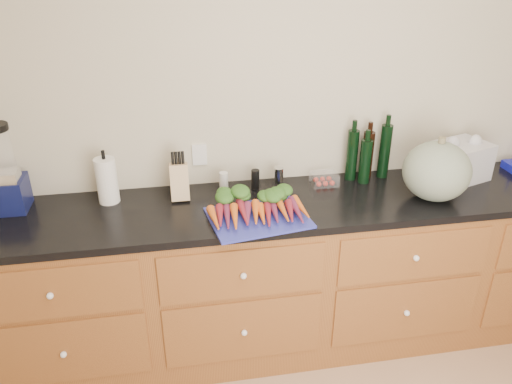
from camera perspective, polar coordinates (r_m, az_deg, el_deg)
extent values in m
cube|color=beige|center=(2.85, 5.52, 8.62)|extent=(4.10, 0.05, 2.60)
cube|color=brown|center=(2.96, 6.44, -9.26)|extent=(3.60, 0.60, 0.90)
cube|color=brown|center=(2.54, -22.42, -10.70)|extent=(0.82, 0.01, 0.28)
sphere|color=white|center=(2.52, -22.49, -10.92)|extent=(0.03, 0.03, 0.03)
cube|color=brown|center=(2.76, -21.09, -16.72)|extent=(0.82, 0.01, 0.38)
sphere|color=white|center=(2.75, -21.15, -16.95)|extent=(0.03, 0.03, 0.03)
cube|color=brown|center=(2.48, -1.49, -9.36)|extent=(0.82, 0.01, 0.28)
sphere|color=white|center=(2.46, -1.44, -9.57)|extent=(0.03, 0.03, 0.03)
cube|color=brown|center=(2.70, -1.40, -15.56)|extent=(0.82, 0.01, 0.38)
sphere|color=white|center=(2.69, -1.35, -15.79)|extent=(0.03, 0.03, 0.03)
cube|color=brown|center=(2.73, 17.70, -7.03)|extent=(0.82, 0.01, 0.28)
sphere|color=white|center=(2.72, 17.84, -7.21)|extent=(0.03, 0.03, 0.03)
cube|color=brown|center=(2.93, 16.72, -12.92)|extent=(0.82, 0.01, 0.38)
sphere|color=white|center=(2.92, 16.86, -13.11)|extent=(0.03, 0.03, 0.03)
cube|color=black|center=(2.71, 6.93, -1.16)|extent=(3.64, 0.62, 0.04)
cube|color=#2B32A0|center=(2.49, 0.25, -2.95)|extent=(0.53, 0.43, 0.01)
cone|color=orange|center=(2.43, -4.73, -3.03)|extent=(0.04, 0.21, 0.04)
cone|color=maroon|center=(2.43, -3.94, -2.96)|extent=(0.04, 0.21, 0.04)
cone|color=maroon|center=(2.44, -3.14, -2.90)|extent=(0.04, 0.21, 0.04)
cone|color=orange|center=(2.44, -2.35, -2.83)|extent=(0.04, 0.21, 0.04)
cone|color=maroon|center=(2.44, -1.57, -2.77)|extent=(0.04, 0.21, 0.04)
cone|color=maroon|center=(2.45, -0.78, -2.70)|extent=(0.04, 0.21, 0.04)
cone|color=orange|center=(2.45, 0.00, -2.64)|extent=(0.04, 0.21, 0.04)
ellipsoid|color=#22501A|center=(2.57, -2.83, -0.95)|extent=(0.21, 0.13, 0.06)
cone|color=orange|center=(2.46, 0.68, -2.58)|extent=(0.04, 0.21, 0.04)
cone|color=maroon|center=(2.46, 1.45, -2.51)|extent=(0.04, 0.21, 0.04)
cone|color=maroon|center=(2.47, 2.23, -2.45)|extent=(0.04, 0.21, 0.04)
cone|color=orange|center=(2.48, 2.99, -2.38)|extent=(0.04, 0.21, 0.04)
cone|color=maroon|center=(2.48, 3.76, -2.31)|extent=(0.04, 0.21, 0.04)
cone|color=maroon|center=(2.49, 4.51, -2.25)|extent=(0.04, 0.21, 0.04)
cone|color=orange|center=(2.50, 5.27, -2.18)|extent=(0.04, 0.21, 0.04)
ellipsoid|color=#22501A|center=(2.61, 2.24, -0.54)|extent=(0.21, 0.13, 0.06)
ellipsoid|color=slate|center=(2.79, 19.94, 2.25)|extent=(0.35, 0.35, 0.32)
cube|color=#0E1343|center=(2.84, -26.45, -0.23)|extent=(0.18, 0.18, 0.17)
cube|color=silver|center=(2.77, -27.06, 1.54)|extent=(0.16, 0.11, 0.05)
cylinder|color=white|center=(2.72, -16.67, 1.26)|extent=(0.11, 0.11, 0.25)
cube|color=tan|center=(2.68, -8.74, 1.19)|extent=(0.10, 0.10, 0.19)
cylinder|color=silver|center=(2.75, -3.70, 1.15)|extent=(0.05, 0.05, 0.11)
cylinder|color=black|center=(2.77, -0.08, 1.44)|extent=(0.05, 0.05, 0.11)
cylinder|color=silver|center=(2.79, 2.61, 1.66)|extent=(0.05, 0.05, 0.12)
cube|color=white|center=(2.86, 7.79, 1.50)|extent=(0.15, 0.12, 0.07)
cylinder|color=black|center=(2.91, 10.91, 4.17)|extent=(0.06, 0.06, 0.30)
cylinder|color=black|center=(2.96, 12.62, 4.16)|extent=(0.06, 0.06, 0.28)
cylinder|color=black|center=(2.98, 14.49, 4.53)|extent=(0.06, 0.06, 0.31)
cylinder|color=black|center=(2.89, 12.37, 3.43)|extent=(0.06, 0.06, 0.26)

